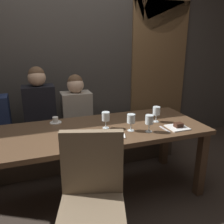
{
  "coord_description": "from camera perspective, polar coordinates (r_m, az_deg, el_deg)",
  "views": [
    {
      "loc": [
        -0.54,
        -2.08,
        1.58
      ],
      "look_at": [
        0.24,
        0.16,
        0.84
      ],
      "focal_mm": 38.05,
      "sensor_mm": 36.0,
      "label": 1
    }
  ],
  "objects": [
    {
      "name": "ground",
      "position": [
        2.67,
        -4.0,
        -19.05
      ],
      "size": [
        9.0,
        9.0,
        0.0
      ],
      "primitive_type": "plane",
      "color": "#382D26"
    },
    {
      "name": "back_wall_tiled",
      "position": [
        3.35,
        -10.39,
        15.67
      ],
      "size": [
        6.0,
        0.12,
        3.0
      ],
      "primitive_type": "cube",
      "color": "#423D38",
      "rests_on": "ground"
    },
    {
      "name": "arched_door",
      "position": [
        3.75,
        11.33,
        13.71
      ],
      "size": [
        0.9,
        0.05,
        2.55
      ],
      "color": "brown",
      "rests_on": "ground"
    },
    {
      "name": "dining_table",
      "position": [
        2.34,
        -4.34,
        -6.11
      ],
      "size": [
        2.2,
        0.84,
        0.74
      ],
      "color": "#493422",
      "rests_on": "ground"
    },
    {
      "name": "banquette_bench",
      "position": [
        3.14,
        -7.55,
        -8.36
      ],
      "size": [
        2.5,
        0.44,
        0.45
      ],
      "color": "#40352A",
      "rests_on": "ground"
    },
    {
      "name": "chair_near_side",
      "position": [
        1.73,
        -4.79,
        -18.99
      ],
      "size": [
        0.55,
        0.55,
        0.98
      ],
      "color": "brown",
      "rests_on": "ground"
    },
    {
      "name": "diner_bearded",
      "position": [
        2.91,
        -17.07,
        1.82
      ],
      "size": [
        0.36,
        0.24,
        0.83
      ],
      "color": "black",
      "rests_on": "banquette_bench"
    },
    {
      "name": "diner_far_end",
      "position": [
        2.96,
        -8.56,
        1.61
      ],
      "size": [
        0.36,
        0.24,
        0.72
      ],
      "color": "#9E9384",
      "rests_on": "banquette_bench"
    },
    {
      "name": "wine_glass_end_right",
      "position": [
        2.23,
        8.95,
        -1.91
      ],
      "size": [
        0.08,
        0.08,
        0.16
      ],
      "color": "silver",
      "rests_on": "dining_table"
    },
    {
      "name": "wine_glass_center_front",
      "position": [
        2.23,
        4.6,
        -1.7
      ],
      "size": [
        0.08,
        0.08,
        0.16
      ],
      "color": "silver",
      "rests_on": "dining_table"
    },
    {
      "name": "wine_glass_near_left",
      "position": [
        2.29,
        -1.51,
        -1.25
      ],
      "size": [
        0.08,
        0.08,
        0.16
      ],
      "color": "silver",
      "rests_on": "dining_table"
    },
    {
      "name": "wine_glass_far_left",
      "position": [
        2.51,
        10.63,
        0.2
      ],
      "size": [
        0.08,
        0.08,
        0.16
      ],
      "color": "silver",
      "rests_on": "dining_table"
    },
    {
      "name": "espresso_cup",
      "position": [
        2.53,
        -13.42,
        -1.99
      ],
      "size": [
        0.12,
        0.12,
        0.06
      ],
      "color": "white",
      "rests_on": "dining_table"
    },
    {
      "name": "dessert_plate",
      "position": [
        2.42,
        15.52,
        -3.38
      ],
      "size": [
        0.19,
        0.19,
        0.05
      ],
      "color": "white",
      "rests_on": "dining_table"
    },
    {
      "name": "fork_on_table",
      "position": [
        2.35,
        12.53,
        -4.05
      ],
      "size": [
        0.02,
        0.17,
        0.01
      ],
      "primitive_type": "cube",
      "rotation": [
        0.0,
        0.0,
        0.02
      ],
      "color": "silver",
      "rests_on": "dining_table"
    },
    {
      "name": "folded_napkin",
      "position": [
        2.14,
        1.7,
        -5.8
      ],
      "size": [
        0.14,
        0.13,
        0.01
      ],
      "primitive_type": "cube",
      "rotation": [
        0.0,
        0.0,
        -0.32
      ],
      "color": "silver",
      "rests_on": "dining_table"
    }
  ]
}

